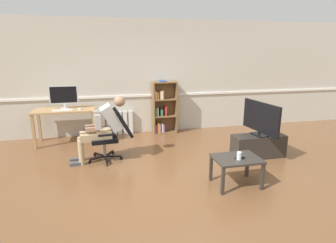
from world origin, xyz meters
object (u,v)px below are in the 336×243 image
Objects in this scene: tv_screen at (261,118)px; office_chair at (113,132)px; drinking_glass at (239,156)px; computer_mouse at (80,109)px; person_seated at (102,127)px; spare_remote at (240,158)px; coffee_table at (237,162)px; tv_stand at (258,146)px; keyboard at (62,110)px; radiator at (114,123)px; computer_desk at (65,114)px; imac_monitor at (64,95)px; bookshelf at (163,109)px.

office_chair is at bearing 72.47° from tv_screen.
drinking_glass is at bearing 42.81° from office_chair.
person_seated reaches higher than computer_mouse.
drinking_glass reaches higher than spare_remote.
tv_stand is at bearing 45.58° from coffee_table.
tv_screen is (2.71, -0.51, 0.24)m from office_chair.
keyboard is at bearing -176.67° from computer_mouse.
keyboard is at bearing 46.12° from spare_remote.
spare_remote is (1.73, -3.06, 0.17)m from radiator.
tv_screen is at bearing 74.28° from person_seated.
office_chair reaches higher than tv_stand.
computer_desk is 10.94× the size of drinking_glass.
person_seated reaches higher than tv_screen.
spare_remote is at bearing 44.03° from office_chair.
computer_mouse is at bearing -144.76° from radiator.
computer_desk is at bearing -152.18° from person_seated.
bookshelf is (2.23, 0.21, -0.45)m from imac_monitor.
office_chair reaches higher than computer_desk.
computer_desk is at bearing 155.53° from tv_stand.
radiator is 0.89× the size of tv_stand.
tv_stand is at bearing 90.00° from tv_screen.
coffee_table is at bearing 128.58° from tv_screen.
computer_mouse is at bearing 42.14° from spare_remote.
tv_screen is 1.42m from drinking_glass.
tv_stand is at bearing -25.47° from imac_monitor.
radiator is at bearing 35.24° from computer_mouse.
tv_screen is (2.64, -2.07, 0.48)m from radiator.
computer_desk is 0.19m from keyboard.
computer_mouse reaches higher than computer_desk.
computer_desk reaches higher than drinking_glass.
tv_stand is 1.46× the size of coffee_table.
computer_mouse reaches higher than coffee_table.
person_seated is at bearing 73.48° from tv_screen.
computer_mouse is 1.01m from radiator.
computer_desk is at bearing 135.39° from drinking_glass.
computer_desk is 1.18m from radiator.
keyboard is 0.61× the size of coffee_table.
office_chair is at bearing -50.09° from computer_desk.
drinking_glass is at bearing -80.34° from bookshelf.
computer_desk is 1.87× the size of coffee_table.
computer_desk is 3.85m from spare_remote.
computer_mouse is (0.32, -0.20, -0.27)m from imac_monitor.
imac_monitor is at bearing 154.53° from tv_stand.
bookshelf is 1.45× the size of radiator.
spare_remote is (2.77, -2.67, -0.19)m from computer_desk.
keyboard is 0.35× the size of person_seated.
keyboard is 1.34m from person_seated.
imac_monitor is at bearing -148.09° from office_chair.
computer_desk is 1.44× the size of radiator.
imac_monitor is 3.96× the size of spare_remote.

